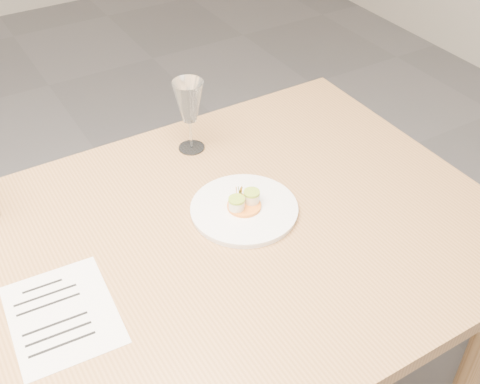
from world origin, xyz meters
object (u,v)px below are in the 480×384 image
dining_table (8,345)px  recipe_sheet (62,314)px  dinner_plate (244,208)px  wine_glass_4 (189,103)px

dining_table → recipe_sheet: 0.14m
dinner_plate → wine_glass_4: size_ratio=1.27×
dining_table → recipe_sheet: recipe_sheet is taller
dinner_plate → wine_glass_4: 0.34m
dining_table → wine_glass_4: wine_glass_4 is taller
recipe_sheet → dinner_plate: bearing=13.3°
dinner_plate → recipe_sheet: bearing=-170.5°
dining_table → wine_glass_4: size_ratio=11.36×
wine_glass_4 → dinner_plate: bearing=-92.8°
recipe_sheet → wine_glass_4: size_ratio=1.33×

